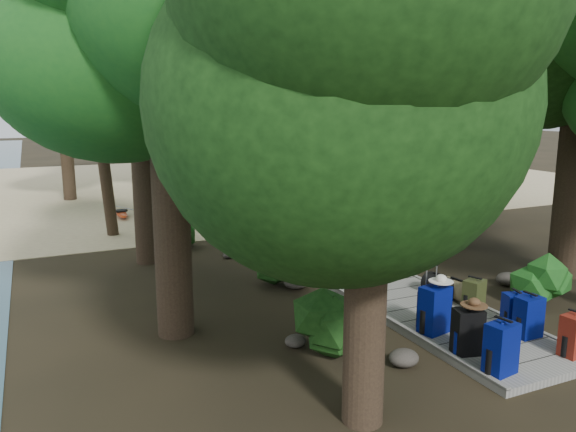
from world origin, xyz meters
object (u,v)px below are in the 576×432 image
backpack_left_a (501,346)px  suitcase_on_boardwalk (430,309)px  backpack_right_a (574,333)px  duffel_right_khaki (456,289)px  duffel_right_black (439,285)px  backpack_left_b (468,329)px  backpack_right_b (529,315)px  kayak (121,212)px  backpack_left_c (435,307)px  lone_suitcase_on_sand (249,206)px  sun_lounger (310,193)px  backpack_right_d (474,293)px  backpack_right_c (515,309)px

backpack_left_a → suitcase_on_boardwalk: size_ratio=1.28×
backpack_right_a → duffel_right_khaki: backpack_right_a is taller
duffel_right_khaki → suitcase_on_boardwalk: (-1.34, -0.88, 0.13)m
backpack_right_a → duffel_right_black: backpack_right_a is taller
backpack_left_b → backpack_right_a: backpack_left_b is taller
backpack_right_b → backpack_left_a: bearing=-151.3°
kayak → suitcase_on_boardwalk: bearing=-74.6°
backpack_right_a → backpack_left_b: bearing=147.1°
backpack_left_c → lone_suitcase_on_sand: 10.88m
backpack_right_a → sun_lounger: size_ratio=0.39×
backpack_left_c → backpack_right_a: (1.33, -1.56, -0.08)m
backpack_left_c → backpack_right_b: size_ratio=1.17×
backpack_left_a → backpack_left_b: bearing=79.0°
duffel_right_black → suitcase_on_boardwalk: (-1.22, -1.23, 0.12)m
duffel_right_khaki → sun_lounger: sun_lounger is taller
backpack_right_d → duffel_right_khaki: (0.05, 0.53, -0.11)m
backpack_right_c → duffel_right_black: (-0.05, 1.85, -0.14)m
kayak → sun_lounger: bearing=2.7°
suitcase_on_boardwalk → backpack_right_a: bearing=-69.0°
backpack_left_b → duffel_right_black: 2.67m
lone_suitcase_on_sand → backpack_left_c: bearing=-78.1°
suitcase_on_boardwalk → sun_lounger: size_ratio=0.35×
lone_suitcase_on_sand → kayak: bearing=174.7°
backpack_left_b → backpack_right_c: (1.41, 0.43, -0.06)m
backpack_right_d → suitcase_on_boardwalk: (-1.29, -0.35, 0.02)m
backpack_right_a → backpack_right_b: 0.79m
kayak → backpack_right_a: bearing=-71.6°
backpack_left_c → backpack_left_b: bearing=-106.3°
duffel_right_khaki → backpack_right_c: bearing=-96.8°
lone_suitcase_on_sand → sun_lounger: bearing=46.0°
backpack_left_a → backpack_left_c: bearing=77.7°
backpack_right_a → duffel_right_khaki: (0.09, 2.66, -0.16)m
backpack_right_a → backpack_right_d: backpack_right_a is taller
backpack_left_c → backpack_right_a: 2.05m
backpack_left_a → backpack_right_a: bearing=-10.5°
backpack_left_a → suitcase_on_boardwalk: backpack_left_a is taller
backpack_left_b → backpack_right_a: 1.56m
backpack_left_b → backpack_right_b: backpack_left_b is taller
kayak → backpack_left_a: bearing=-77.0°
backpack_right_a → duffel_right_black: size_ratio=1.14×
backpack_right_b → duffel_right_khaki: backpack_right_b is taller
backpack_left_c → suitcase_on_boardwalk: backpack_left_c is taller
backpack_right_b → duffel_right_khaki: (0.16, 1.87, -0.18)m
backpack_right_a → kayak: bearing=101.9°
backpack_left_a → duffel_right_black: backpack_left_a is taller
backpack_left_a → backpack_left_b: (0.02, 0.68, -0.02)m
backpack_left_c → backpack_right_d: size_ratio=1.45×
backpack_left_a → backpack_right_a: 1.41m
suitcase_on_boardwalk → lone_suitcase_on_sand: (0.80, 10.63, -0.09)m
backpack_left_c → backpack_right_c: size_ratio=1.32×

